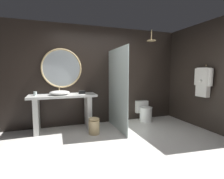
{
  "coord_description": "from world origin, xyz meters",
  "views": [
    {
      "loc": [
        -1.15,
        -2.55,
        1.4
      ],
      "look_at": [
        -0.02,
        0.74,
        1.03
      ],
      "focal_mm": 26.78,
      "sensor_mm": 36.0,
      "label": 1
    }
  ],
  "objects_px": {
    "waste_bin": "(94,125)",
    "tissue_box": "(82,92)",
    "vessel_sink": "(60,93)",
    "tumbler_cup": "(35,94)",
    "rain_shower_head": "(151,40)",
    "toilet": "(144,111)",
    "round_wall_mirror": "(62,68)",
    "hanging_bathrobe": "(203,81)"
  },
  "relations": [
    {
      "from": "waste_bin",
      "to": "vessel_sink",
      "type": "bearing_deg",
      "value": 147.19
    },
    {
      "from": "tissue_box",
      "to": "rain_shower_head",
      "type": "distance_m",
      "value": 2.26
    },
    {
      "from": "rain_shower_head",
      "to": "tissue_box",
      "type": "bearing_deg",
      "value": 175.17
    },
    {
      "from": "round_wall_mirror",
      "to": "toilet",
      "type": "distance_m",
      "value": 2.57
    },
    {
      "from": "rain_shower_head",
      "to": "waste_bin",
      "type": "bearing_deg",
      "value": -168.79
    },
    {
      "from": "vessel_sink",
      "to": "tumbler_cup",
      "type": "bearing_deg",
      "value": 174.22
    },
    {
      "from": "tumbler_cup",
      "to": "tissue_box",
      "type": "xyz_separation_m",
      "value": [
        1.05,
        -0.03,
        -0.01
      ]
    },
    {
      "from": "tumbler_cup",
      "to": "round_wall_mirror",
      "type": "bearing_deg",
      "value": 21.92
    },
    {
      "from": "vessel_sink",
      "to": "tissue_box",
      "type": "height_order",
      "value": "vessel_sink"
    },
    {
      "from": "hanging_bathrobe",
      "to": "toilet",
      "type": "bearing_deg",
      "value": 130.36
    },
    {
      "from": "tissue_box",
      "to": "waste_bin",
      "type": "xyz_separation_m",
      "value": [
        0.19,
        -0.48,
        -0.71
      ]
    },
    {
      "from": "rain_shower_head",
      "to": "hanging_bathrobe",
      "type": "bearing_deg",
      "value": -43.08
    },
    {
      "from": "tumbler_cup",
      "to": "toilet",
      "type": "relative_size",
      "value": 0.17
    },
    {
      "from": "hanging_bathrobe",
      "to": "vessel_sink",
      "type": "bearing_deg",
      "value": 163.08
    },
    {
      "from": "round_wall_mirror",
      "to": "waste_bin",
      "type": "bearing_deg",
      "value": -49.93
    },
    {
      "from": "round_wall_mirror",
      "to": "rain_shower_head",
      "type": "bearing_deg",
      "value": -10.77
    },
    {
      "from": "tumbler_cup",
      "to": "toilet",
      "type": "distance_m",
      "value": 2.93
    },
    {
      "from": "tumbler_cup",
      "to": "rain_shower_head",
      "type": "height_order",
      "value": "rain_shower_head"
    },
    {
      "from": "rain_shower_head",
      "to": "waste_bin",
      "type": "xyz_separation_m",
      "value": [
        -1.64,
        -0.32,
        -2.04
      ]
    },
    {
      "from": "round_wall_mirror",
      "to": "hanging_bathrobe",
      "type": "distance_m",
      "value": 3.45
    },
    {
      "from": "tumbler_cup",
      "to": "round_wall_mirror",
      "type": "xyz_separation_m",
      "value": [
        0.6,
        0.24,
        0.58
      ]
    },
    {
      "from": "vessel_sink",
      "to": "tissue_box",
      "type": "relative_size",
      "value": 3.18
    },
    {
      "from": "round_wall_mirror",
      "to": "rain_shower_head",
      "type": "relative_size",
      "value": 3.37
    },
    {
      "from": "tissue_box",
      "to": "rain_shower_head",
      "type": "height_order",
      "value": "rain_shower_head"
    },
    {
      "from": "vessel_sink",
      "to": "tissue_box",
      "type": "bearing_deg",
      "value": 2.09
    },
    {
      "from": "toilet",
      "to": "waste_bin",
      "type": "height_order",
      "value": "toilet"
    },
    {
      "from": "tumbler_cup",
      "to": "toilet",
      "type": "xyz_separation_m",
      "value": [
        2.86,
        0.06,
        -0.65
      ]
    },
    {
      "from": "tumbler_cup",
      "to": "round_wall_mirror",
      "type": "relative_size",
      "value": 0.1
    },
    {
      "from": "vessel_sink",
      "to": "tumbler_cup",
      "type": "distance_m",
      "value": 0.53
    },
    {
      "from": "tumbler_cup",
      "to": "rain_shower_head",
      "type": "relative_size",
      "value": 0.32
    },
    {
      "from": "hanging_bathrobe",
      "to": "round_wall_mirror",
      "type": "bearing_deg",
      "value": 157.97
    },
    {
      "from": "tissue_box",
      "to": "round_wall_mirror",
      "type": "height_order",
      "value": "round_wall_mirror"
    },
    {
      "from": "vessel_sink",
      "to": "round_wall_mirror",
      "type": "bearing_deg",
      "value": 75.56
    },
    {
      "from": "vessel_sink",
      "to": "waste_bin",
      "type": "relative_size",
      "value": 1.21
    },
    {
      "from": "rain_shower_head",
      "to": "toilet",
      "type": "distance_m",
      "value": 1.99
    },
    {
      "from": "waste_bin",
      "to": "tissue_box",
      "type": "bearing_deg",
      "value": 111.62
    },
    {
      "from": "tissue_box",
      "to": "rain_shower_head",
      "type": "relative_size",
      "value": 0.5
    },
    {
      "from": "tumbler_cup",
      "to": "waste_bin",
      "type": "xyz_separation_m",
      "value": [
        1.24,
        -0.51,
        -0.72
      ]
    },
    {
      "from": "round_wall_mirror",
      "to": "toilet",
      "type": "xyz_separation_m",
      "value": [
        2.25,
        -0.19,
        -1.23
      ]
    },
    {
      "from": "vessel_sink",
      "to": "hanging_bathrobe",
      "type": "distance_m",
      "value": 3.42
    },
    {
      "from": "tumbler_cup",
      "to": "tissue_box",
      "type": "relative_size",
      "value": 0.64
    },
    {
      "from": "tumbler_cup",
      "to": "vessel_sink",
      "type": "bearing_deg",
      "value": -5.78
    }
  ]
}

